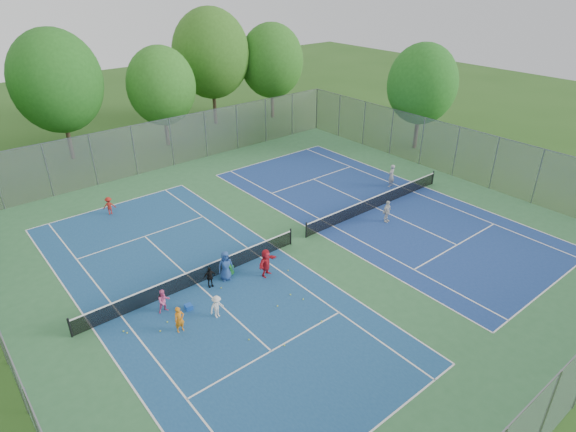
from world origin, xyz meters
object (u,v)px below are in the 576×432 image
Objects in this scene: net_right at (376,202)px; instructor at (391,176)px; ball_crate at (189,307)px; ball_hopper at (230,270)px; net_left at (196,277)px.

net_right is 4.00m from instructor.
ball_crate is 3.49m from ball_hopper.
net_left reaches higher than ball_crate.
ball_crate is 19.25m from instructor.
ball_hopper is 15.84m from instructor.
net_right is at bearing 0.00° from net_left.
instructor is (3.58, 1.74, 0.42)m from net_right.
net_right is at bearing 1.59° from ball_hopper.
ball_hopper reaches higher than ball_crate.
net_left is 1.00× the size of net_right.
instructor is (17.58, 1.74, 0.42)m from net_left.
net_left is 2.12m from ball_crate.
net_left is at bearing -3.90° from instructor.
ball_crate is (-1.37, -1.60, -0.31)m from net_left.
net_right is at bearing 5.93° from ball_crate.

